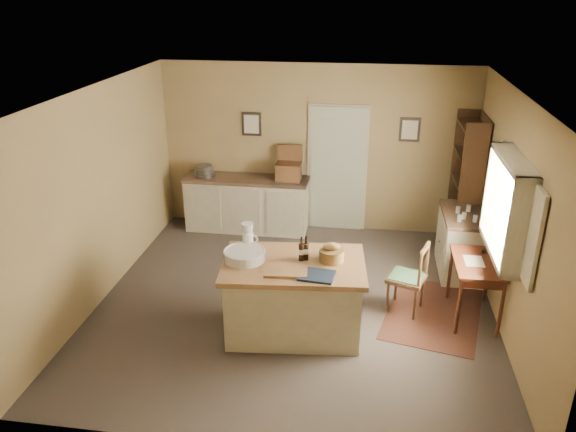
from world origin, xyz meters
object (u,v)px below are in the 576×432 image
right_cabinet (461,242)px  shelving_unit (469,184)px  sideboard (247,202)px  desk_chair (407,278)px  writing_desk (477,269)px  work_island (293,295)px

right_cabinet → shelving_unit: shelving_unit is taller
sideboard → desk_chair: 3.30m
sideboard → desk_chair: (2.48, -2.18, -0.03)m
writing_desk → shelving_unit: size_ratio=0.44×
sideboard → desk_chair: size_ratio=2.22×
work_island → shelving_unit: shelving_unit is taller
desk_chair → shelving_unit: (0.97, 1.98, 0.58)m
writing_desk → right_cabinet: 1.21m
writing_desk → desk_chair: bearing=177.5°
writing_desk → work_island: bearing=-164.0°
desk_chair → shelving_unit: 2.28m
sideboard → writing_desk: size_ratio=2.23×
writing_desk → shelving_unit: 2.05m
sideboard → shelving_unit: shelving_unit is taller
right_cabinet → shelving_unit: 1.02m
work_island → sideboard: size_ratio=0.84×
right_cabinet → shelving_unit: size_ratio=0.51×
work_island → right_cabinet: (2.14, 1.80, -0.02)m
sideboard → right_cabinet: (3.29, -1.03, -0.02)m
shelving_unit → right_cabinet: bearing=-100.6°
writing_desk → right_cabinet: bearing=90.0°
work_island → sideboard: work_island is taller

